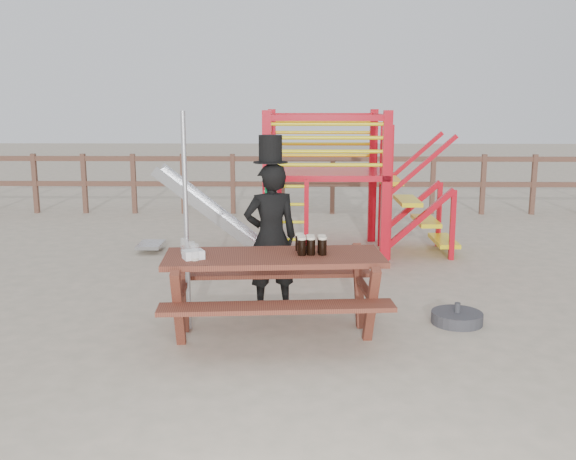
{
  "coord_description": "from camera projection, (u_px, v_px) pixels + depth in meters",
  "views": [
    {
      "loc": [
        -0.17,
        -5.77,
        2.19
      ],
      "look_at": [
        -0.28,
        0.8,
        0.89
      ],
      "focal_mm": 40.0,
      "sensor_mm": 36.0,
      "label": 1
    }
  ],
  "objects": [
    {
      "name": "ground",
      "position": [
        316.0,
        338.0,
        6.08
      ],
      "size": [
        60.0,
        60.0,
        0.0
      ],
      "primitive_type": "plane",
      "color": "#C2AF97",
      "rests_on": "ground"
    },
    {
      "name": "back_fence",
      "position": [
        308.0,
        177.0,
        12.81
      ],
      "size": [
        15.09,
        0.09,
        1.2
      ],
      "color": "brown",
      "rests_on": "ground"
    },
    {
      "name": "playground_fort",
      "position": [
        319.0,
        181.0,
        9.39
      ],
      "size": [
        4.71,
        1.84,
        2.1
      ],
      "color": "red",
      "rests_on": "ground"
    },
    {
      "name": "picnic_table",
      "position": [
        274.0,
        285.0,
        6.07
      ],
      "size": [
        2.15,
        1.57,
        0.79
      ],
      "rotation": [
        0.0,
        0.0,
        0.08
      ],
      "color": "brown",
      "rests_on": "ground"
    },
    {
      "name": "man_with_hat",
      "position": [
        271.0,
        233.0,
        6.78
      ],
      "size": [
        0.66,
        0.52,
        1.87
      ],
      "rotation": [
        0.0,
        0.0,
        3.42
      ],
      "color": "black",
      "rests_on": "ground"
    },
    {
      "name": "metal_pole",
      "position": [
        186.0,
        223.0,
        6.14
      ],
      "size": [
        0.05,
        0.05,
        2.12
      ],
      "primitive_type": "cylinder",
      "color": "#B2B2B7",
      "rests_on": "ground"
    },
    {
      "name": "parasol_base",
      "position": [
        457.0,
        318.0,
        6.48
      ],
      "size": [
        0.51,
        0.51,
        0.22
      ],
      "color": "#35363A",
      "rests_on": "ground"
    },
    {
      "name": "paper_bag",
      "position": [
        193.0,
        255.0,
        5.85
      ],
      "size": [
        0.22,
        0.2,
        0.08
      ],
      "primitive_type": "cube",
      "rotation": [
        0.0,
        0.0,
        0.44
      ],
      "color": "white",
      "rests_on": "picnic_table"
    },
    {
      "name": "stout_pints",
      "position": [
        310.0,
        244.0,
        6.05
      ],
      "size": [
        0.3,
        0.27,
        0.17
      ],
      "color": "black",
      "rests_on": "picnic_table"
    },
    {
      "name": "empty_glasses",
      "position": [
        190.0,
        250.0,
        5.9
      ],
      "size": [
        0.21,
        0.33,
        0.15
      ],
      "color": "silver",
      "rests_on": "picnic_table"
    }
  ]
}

